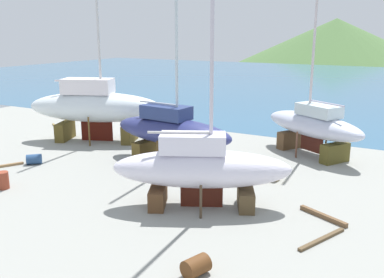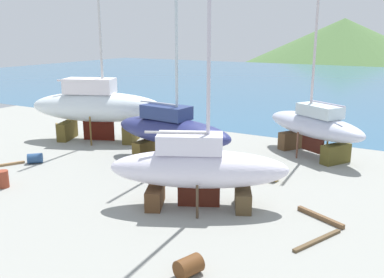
{
  "view_description": "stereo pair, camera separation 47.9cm",
  "coord_description": "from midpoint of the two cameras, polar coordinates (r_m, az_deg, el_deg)",
  "views": [
    {
      "loc": [
        14.56,
        -22.41,
        7.81
      ],
      "look_at": [
        2.52,
        -0.39,
        1.47
      ],
      "focal_mm": 39.56,
      "sensor_mm": 36.0,
      "label": 1
    },
    {
      "loc": [
        14.97,
        -22.18,
        7.81
      ],
      "look_at": [
        2.52,
        -0.39,
        1.47
      ],
      "focal_mm": 39.56,
      "sensor_mm": 36.0,
      "label": 2
    }
  ],
  "objects": [
    {
      "name": "barrel_ochre",
      "position": [
        23.48,
        11.11,
        -4.71
      ],
      "size": [
        0.95,
        0.81,
        0.64
      ],
      "primitive_type": "cylinder",
      "rotation": [
        1.57,
        0.0,
        1.34
      ],
      "color": "olive",
      "rests_on": "ground"
    },
    {
      "name": "barrel_tipped_center",
      "position": [
        23.93,
        -23.61,
        -4.98
      ],
      "size": [
        0.74,
        0.74,
        0.89
      ],
      "primitive_type": "cylinder",
      "rotation": [
        0.0,
        0.0,
        1.94
      ],
      "color": "brown",
      "rests_on": "ground"
    },
    {
      "name": "timber_plank_far",
      "position": [
        17.44,
        17.35,
        -12.92
      ],
      "size": [
        1.24,
        2.59,
        0.11
      ],
      "primitive_type": "cube",
      "rotation": [
        0.0,
        0.0,
        1.16
      ],
      "color": "brown",
      "rests_on": "ground"
    },
    {
      "name": "timber_long_aft",
      "position": [
        37.96,
        -17.26,
        1.73
      ],
      "size": [
        1.74,
        1.25,
        0.1
      ],
      "primitive_type": "cube",
      "rotation": [
        0.0,
        0.0,
        2.54
      ],
      "color": "olive",
      "rests_on": "ground"
    },
    {
      "name": "ground_plane",
      "position": [
        24.66,
        -8.92,
        -4.47
      ],
      "size": [
        49.33,
        49.33,
        0.0
      ],
      "primitive_type": "plane",
      "color": "gray"
    },
    {
      "name": "sea_water",
      "position": [
        71.31,
        17.77,
        7.21
      ],
      "size": [
        143.14,
        77.69,
        0.01
      ],
      "primitive_type": "cube",
      "color": "#336184",
      "rests_on": "ground"
    },
    {
      "name": "worker",
      "position": [
        32.59,
        -0.94,
        1.85
      ],
      "size": [
        0.41,
        0.5,
        1.66
      ],
      "rotation": [
        0.0,
        0.0,
        5.82
      ],
      "color": "maroon",
      "rests_on": "ground"
    },
    {
      "name": "sailboat_mid_port",
      "position": [
        28.35,
        16.65,
        1.75
      ],
      "size": [
        7.93,
        6.11,
        13.77
      ],
      "rotation": [
        0.0,
        0.0,
        2.6
      ],
      "color": "brown",
      "rests_on": "ground"
    },
    {
      "name": "barrel_rust_near",
      "position": [
        27.62,
        -19.94,
        -2.47
      ],
      "size": [
        1.06,
        1.05,
        0.61
      ],
      "primitive_type": "cylinder",
      "rotation": [
        1.57,
        0.0,
        2.34
      ],
      "color": "navy",
      "rests_on": "ground"
    },
    {
      "name": "sailboat_large_starboard",
      "position": [
        19.09,
        1.54,
        -3.82
      ],
      "size": [
        8.26,
        5.56,
        14.65
      ],
      "rotation": [
        0.0,
        0.0,
        0.45
      ],
      "color": "brown",
      "rests_on": "ground"
    },
    {
      "name": "sailboat_far_slipway",
      "position": [
        25.79,
        -2.27,
        1.17
      ],
      "size": [
        8.54,
        3.42,
        14.41
      ],
      "rotation": [
        0.0,
        0.0,
        -0.11
      ],
      "color": "brown",
      "rests_on": "ground"
    },
    {
      "name": "headland_hill",
      "position": [
        166.31,
        19.66,
        10.67
      ],
      "size": [
        112.43,
        112.43,
        25.65
      ],
      "primitive_type": "cone",
      "color": "#4B6E3A",
      "rests_on": "ground"
    },
    {
      "name": "sailboat_small_center",
      "position": [
        31.76,
        -12.29,
        4.39
      ],
      "size": [
        10.28,
        6.22,
        16.87
      ],
      "rotation": [
        0.0,
        0.0,
        0.37
      ],
      "color": "brown",
      "rests_on": "ground"
    },
    {
      "name": "timber_short_cross",
      "position": [
        19.37,
        17.58,
        -10.01
      ],
      "size": [
        2.23,
        1.22,
        0.19
      ],
      "primitive_type": "cube",
      "rotation": [
        0.0,
        0.0,
        2.69
      ],
      "color": "brown",
      "rests_on": "ground"
    },
    {
      "name": "barrel_by_slipway",
      "position": [
        14.55,
        0.53,
        -16.78
      ],
      "size": [
        0.9,
        1.04,
        0.65
      ],
      "primitive_type": "cylinder",
      "rotation": [
        1.57,
        0.0,
        5.94
      ],
      "color": "#5B3418",
      "rests_on": "ground"
    },
    {
      "name": "timber_long_fore",
      "position": [
        27.8,
        -23.32,
        -3.19
      ],
      "size": [
        1.15,
        1.95,
        0.14
      ],
      "primitive_type": "cube",
      "rotation": [
        0.0,
        0.0,
        1.08
      ],
      "color": "olive",
      "rests_on": "ground"
    }
  ]
}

